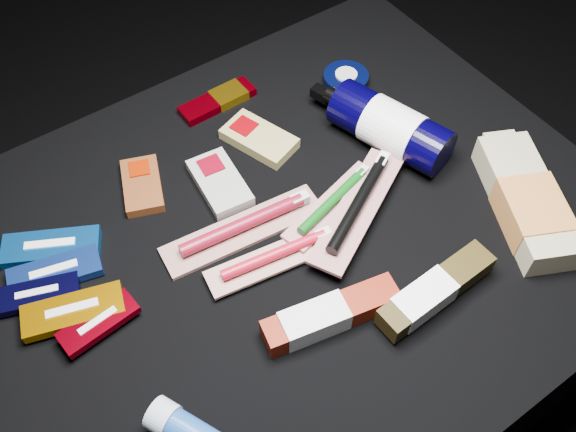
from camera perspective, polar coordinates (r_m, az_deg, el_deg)
ground at (r=1.29m, az=-0.30°, el=-11.68°), size 3.00×3.00×0.00m
cloth_table at (r=1.11m, az=-0.34°, el=-7.41°), size 0.98×0.78×0.40m
luna_bar_0 at (r=0.98m, az=-20.30°, el=-2.59°), size 0.15×0.11×0.02m
luna_bar_1 at (r=0.95m, az=-20.00°, el=-4.72°), size 0.13×0.08×0.02m
luna_bar_2 at (r=0.94m, az=-21.32°, el=-6.50°), size 0.12×0.08×0.01m
luna_bar_3 at (r=0.90m, az=-18.53°, el=-8.03°), size 0.14×0.09×0.02m
luna_bar_4 at (r=0.89m, az=-16.49°, el=-9.09°), size 0.11×0.05×0.01m
clif_bar_0 at (r=1.01m, az=-12.85°, el=2.85°), size 0.09×0.12×0.02m
clif_bar_1 at (r=1.00m, az=-6.20°, el=3.15°), size 0.08×0.12×0.02m
clif_bar_2 at (r=1.05m, az=-2.79°, el=7.00°), size 0.10×0.13×0.02m
power_bar at (r=1.12m, az=-5.96°, el=10.30°), size 0.14×0.04×0.02m
lotion_bottle at (r=1.04m, az=9.05°, el=7.81°), size 0.13×0.25×0.08m
cream_tin_upper at (r=1.15m, az=5.16°, el=12.00°), size 0.08×0.08×0.02m
cream_tin_lower at (r=1.09m, az=9.19°, el=8.10°), size 0.06×0.06×0.02m
bodywash_bottle at (r=1.01m, az=20.46°, el=1.13°), size 0.17×0.25×0.05m
deodorant_stick at (r=0.80m, az=-8.97°, el=-18.45°), size 0.08×0.11×0.04m
toothbrush_pack_0 at (r=0.94m, az=-3.84°, el=-0.95°), size 0.25×0.08×0.03m
toothbrush_pack_1 at (r=0.90m, az=-1.07°, el=-3.59°), size 0.21×0.08×0.02m
toothbrush_pack_2 at (r=0.95m, az=4.08°, el=1.26°), size 0.19×0.09×0.02m
toothbrush_pack_3 at (r=0.94m, az=6.31°, el=1.01°), size 0.23×0.16×0.03m
toothpaste_carton_red at (r=0.85m, az=3.33°, el=-8.94°), size 0.19×0.08×0.04m
toothpaste_carton_green at (r=0.88m, az=12.65°, el=-6.72°), size 0.19×0.05×0.04m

